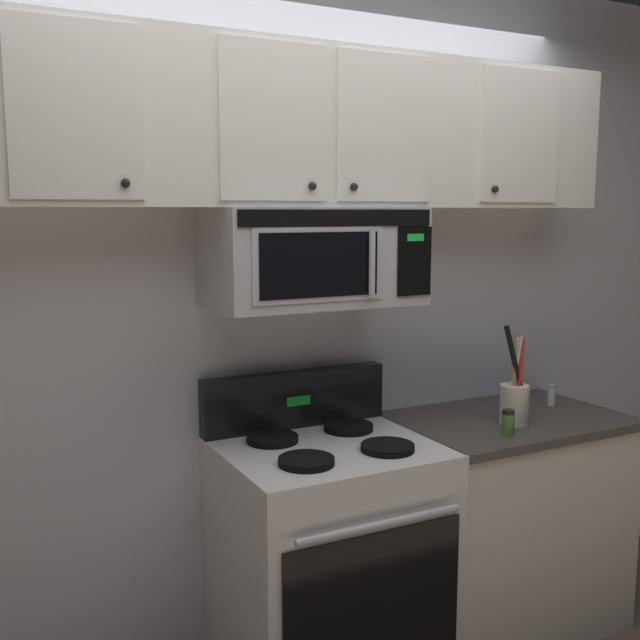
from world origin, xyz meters
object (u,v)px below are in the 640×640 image
(utensil_crock_cream, at_px, (514,398))
(over_range_microwave, at_px, (314,257))
(stove_range, at_px, (328,559))
(spice_jar, at_px, (508,423))
(salt_shaker, at_px, (552,395))

(utensil_crock_cream, bearing_deg, over_range_microwave, 165.43)
(stove_range, relative_size, utensil_crock_cream, 2.82)
(utensil_crock_cream, bearing_deg, stove_range, 173.61)
(over_range_microwave, distance_m, spice_jar, 0.96)
(salt_shaker, bearing_deg, over_range_microwave, 176.98)
(over_range_microwave, height_order, spice_jar, over_range_microwave)
(utensil_crock_cream, distance_m, spice_jar, 0.18)
(stove_range, bearing_deg, spice_jar, -16.71)
(salt_shaker, bearing_deg, utensil_crock_cream, -157.04)
(utensil_crock_cream, xyz_separation_m, spice_jar, (-0.13, -0.11, -0.06))
(stove_range, relative_size, over_range_microwave, 1.47)
(stove_range, bearing_deg, over_range_microwave, 90.14)
(over_range_microwave, height_order, salt_shaker, over_range_microwave)
(utensil_crock_cream, relative_size, spice_jar, 4.00)
(stove_range, distance_m, spice_jar, 0.84)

